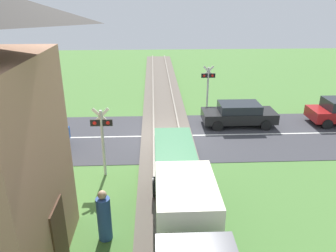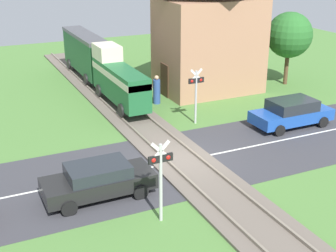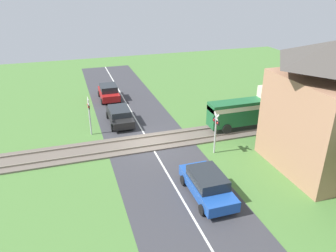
# 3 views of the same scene
# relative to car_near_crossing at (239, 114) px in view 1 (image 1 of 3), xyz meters

# --- Properties ---
(ground_plane) EXTENTS (60.00, 60.00, 0.00)m
(ground_plane) POSITION_rel_car_near_crossing_xyz_m (4.32, 1.44, -0.73)
(ground_plane) COLOR #4C7A38
(road_surface) EXTENTS (48.00, 6.40, 0.02)m
(road_surface) POSITION_rel_car_near_crossing_xyz_m (4.32, 1.44, -0.72)
(road_surface) COLOR #38383D
(road_surface) RESTS_ON ground_plane
(track_bed) EXTENTS (2.80, 48.00, 0.24)m
(track_bed) POSITION_rel_car_near_crossing_xyz_m (4.32, 1.44, -0.66)
(track_bed) COLOR #665B51
(track_bed) RESTS_ON ground_plane
(car_near_crossing) EXTENTS (4.28, 1.92, 1.36)m
(car_near_crossing) POSITION_rel_car_near_crossing_xyz_m (0.00, 0.00, 0.00)
(car_near_crossing) COLOR black
(car_near_crossing) RESTS_ON ground_plane
(car_far_side) EXTENTS (4.40, 1.98, 1.49)m
(car_far_side) POSITION_rel_car_near_crossing_xyz_m (11.61, 2.88, 0.05)
(car_far_side) COLOR #1E4CA8
(car_far_side) RESTS_ON ground_plane
(crossing_signal_west_approach) EXTENTS (0.90, 0.18, 3.07)m
(crossing_signal_west_approach) POSITION_rel_car_near_crossing_xyz_m (1.48, -2.55, 1.24)
(crossing_signal_west_approach) COLOR #B7B7B7
(crossing_signal_west_approach) RESTS_ON ground_plane
(crossing_signal_east_approach) EXTENTS (0.90, 0.18, 3.07)m
(crossing_signal_east_approach) POSITION_rel_car_near_crossing_xyz_m (7.16, 5.43, 1.24)
(crossing_signal_east_approach) COLOR #B7B7B7
(crossing_signal_east_approach) RESTS_ON ground_plane
(pedestrian_by_station) EXTENTS (0.44, 0.44, 1.77)m
(pedestrian_by_station) POSITION_rel_car_near_crossing_xyz_m (6.63, 9.44, 0.08)
(pedestrian_by_station) COLOR #2D4C8E
(pedestrian_by_station) RESTS_ON ground_plane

